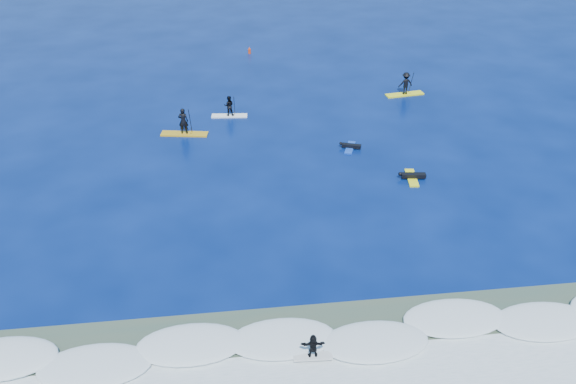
{
  "coord_description": "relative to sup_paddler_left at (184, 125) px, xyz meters",
  "views": [
    {
      "loc": [
        -5.33,
        -30.56,
        20.21
      ],
      "look_at": [
        -1.28,
        1.99,
        0.6
      ],
      "focal_mm": 40.0,
      "sensor_mm": 36.0,
      "label": 1
    }
  ],
  "objects": [
    {
      "name": "ground",
      "position": [
        7.59,
        -11.97,
        -0.74
      ],
      "size": [
        160.0,
        160.0,
        0.0
      ],
      "primitive_type": "plane",
      "color": "#04154B",
      "rests_on": "ground"
    },
    {
      "name": "breaking_wave",
      "position": [
        7.59,
        -21.97,
        -0.74
      ],
      "size": [
        40.0,
        6.0,
        0.3
      ],
      "primitive_type": "cube",
      "color": "white",
      "rests_on": "ground"
    },
    {
      "name": "sup_paddler_left",
      "position": [
        0.0,
        0.0,
        0.0
      ],
      "size": [
        3.47,
        1.42,
        2.37
      ],
      "rotation": [
        0.0,
        0.0,
        -0.17
      ],
      "color": "gold",
      "rests_on": "ground"
    },
    {
      "name": "sup_paddler_center",
      "position": [
        3.37,
        2.79,
        -0.03
      ],
      "size": [
        2.77,
        0.93,
        1.91
      ],
      "rotation": [
        0.0,
        0.0,
        -0.09
      ],
      "color": "white",
      "rests_on": "ground"
    },
    {
      "name": "sup_paddler_right",
      "position": [
        17.89,
        5.33,
        0.13
      ],
      "size": [
        3.27,
        1.23,
        2.24
      ],
      "rotation": [
        0.0,
        0.0,
        0.14
      ],
      "color": "yellow",
      "rests_on": "ground"
    },
    {
      "name": "prone_paddler_near",
      "position": [
        14.48,
        -8.29,
        -0.58
      ],
      "size": [
        1.77,
        2.28,
        0.47
      ],
      "rotation": [
        0.0,
        0.0,
        1.44
      ],
      "color": "#FEF61B",
      "rests_on": "ground"
    },
    {
      "name": "prone_paddler_far",
      "position": [
        11.45,
        -3.65,
        -0.6
      ],
      "size": [
        1.49,
        1.98,
        0.4
      ],
      "rotation": [
        0.0,
        0.0,
        1.21
      ],
      "color": "#1845BA",
      "rests_on": "ground"
    },
    {
      "name": "wave_surfer",
      "position": [
        5.75,
        -22.99,
        -0.03
      ],
      "size": [
        1.7,
        0.55,
        1.21
      ],
      "rotation": [
        0.0,
        0.0,
        -0.06
      ],
      "color": "silver",
      "rests_on": "breaking_wave"
    },
    {
      "name": "marker_buoy",
      "position": [
        5.96,
        17.26,
        -0.44
      ],
      "size": [
        0.29,
        0.29,
        0.69
      ],
      "rotation": [
        0.0,
        0.0,
        0.24
      ],
      "color": "red",
      "rests_on": "ground"
    }
  ]
}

